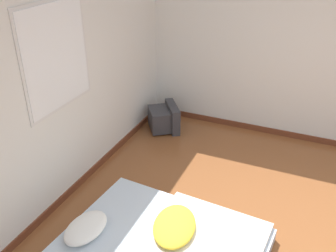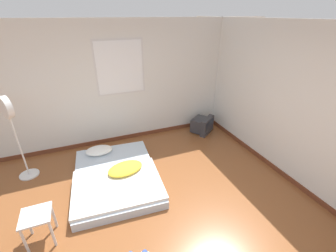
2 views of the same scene
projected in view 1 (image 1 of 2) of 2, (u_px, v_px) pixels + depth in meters
The scene contains 3 objects.
wall_back at pixel (47, 97), 3.82m from camera, with size 7.50×0.08×2.60m.
mattress_bed at pixel (164, 246), 3.62m from camera, with size 1.53×1.99×0.29m.
crt_tv at pixel (165, 118), 5.82m from camera, with size 0.64×0.63×0.40m.
Camera 1 is at (-2.71, 0.24, 2.85)m, focal length 40.00 mm.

